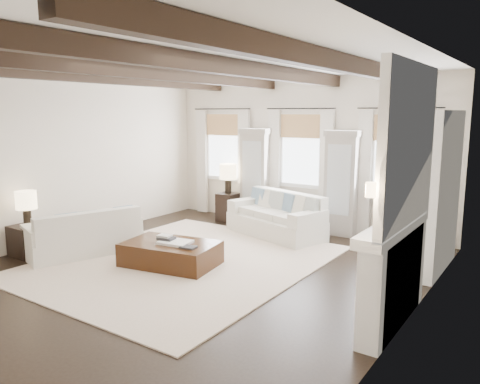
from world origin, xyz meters
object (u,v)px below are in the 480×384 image
Objects in this scene: ottoman at (171,254)px; side_table_front at (29,240)px; sofa_back at (278,218)px; side_table_back at (228,207)px; sofa_left at (85,236)px.

ottoman is 2.77× the size of side_table_front.
sofa_back reaches higher than ottoman.
sofa_back is at bearing 51.16° from side_table_front.
sofa_back is 1.64m from side_table_back.
sofa_back is 1.08× the size of sofa_left.
ottoman is 2.61m from side_table_front.
sofa_back is 3.72m from sofa_left.
sofa_left reaches higher than side_table_front.
side_table_back reaches higher than side_table_front.
ottoman is (1.65, 0.40, -0.13)m from sofa_left.
side_table_back is at bearing 80.94° from sofa_left.
sofa_left is 0.97m from side_table_front.
sofa_left reaches higher than side_table_back.
sofa_left is 3.55m from side_table_back.
sofa_back reaches higher than side_table_front.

